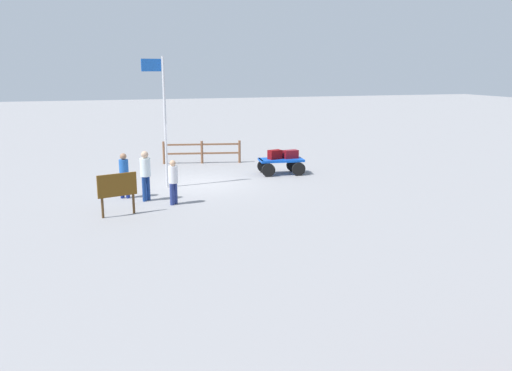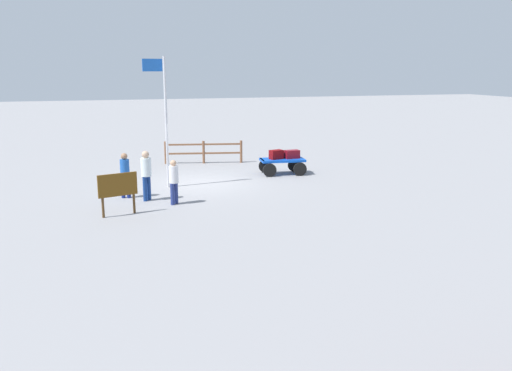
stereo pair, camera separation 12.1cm
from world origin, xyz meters
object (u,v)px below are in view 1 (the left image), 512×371
(worker_supervisor, at_px, (124,172))
(luggage_cart, at_px, (281,163))
(worker_lead, at_px, (145,171))
(worker_trailing, at_px, (173,179))
(suitcase_maroon, at_px, (275,154))
(signboard, at_px, (117,188))
(suitcase_grey, at_px, (291,154))
(suitcase_olive, at_px, (275,155))
(flagpole, at_px, (163,113))

(worker_supervisor, bearing_deg, luggage_cart, -159.76)
(worker_lead, relative_size, worker_trailing, 1.15)
(suitcase_maroon, xyz_separation_m, signboard, (6.93, 4.88, 0.03))
(suitcase_grey, bearing_deg, signboard, 32.29)
(luggage_cart, xyz_separation_m, worker_supervisor, (6.83, 2.52, 0.47))
(suitcase_maroon, distance_m, worker_lead, 6.69)
(suitcase_grey, height_order, suitcase_maroon, suitcase_maroon)
(suitcase_grey, height_order, suitcase_olive, suitcase_grey)
(suitcase_maroon, bearing_deg, worker_trailing, 38.24)
(suitcase_grey, height_order, signboard, signboard)
(flagpole, xyz_separation_m, signboard, (1.98, 3.66, -1.98))
(worker_lead, distance_m, flagpole, 2.84)
(worker_supervisor, relative_size, signboard, 1.21)
(suitcase_olive, distance_m, flagpole, 5.56)
(suitcase_olive, xyz_separation_m, worker_supervisor, (6.62, 2.66, 0.11))
(suitcase_olive, relative_size, signboard, 0.46)
(suitcase_maroon, height_order, suitcase_olive, suitcase_maroon)
(suitcase_maroon, xyz_separation_m, suitcase_olive, (-0.04, -0.09, -0.05))
(luggage_cart, bearing_deg, worker_supervisor, 20.24)
(worker_lead, xyz_separation_m, worker_trailing, (-0.84, 0.80, -0.18))
(flagpole, bearing_deg, suitcase_maroon, -166.22)
(suitcase_maroon, bearing_deg, luggage_cart, 169.87)
(luggage_cart, height_order, suitcase_grey, suitcase_grey)
(worker_supervisor, distance_m, signboard, 2.34)
(suitcase_maroon, bearing_deg, signboard, 35.14)
(suitcase_grey, bearing_deg, worker_supervisor, 19.05)
(suitcase_maroon, relative_size, flagpole, 0.13)
(worker_trailing, bearing_deg, signboard, 25.59)
(suitcase_grey, xyz_separation_m, suitcase_olive, (0.68, -0.14, -0.03))
(signboard, bearing_deg, worker_supervisor, -98.68)
(worker_lead, xyz_separation_m, signboard, (1.05, 1.70, -0.15))
(suitcase_grey, xyz_separation_m, suitcase_maroon, (0.72, -0.05, 0.01))
(luggage_cart, xyz_separation_m, suitcase_olive, (0.21, -0.14, 0.36))
(worker_lead, height_order, worker_trailing, worker_lead)
(worker_lead, bearing_deg, worker_supervisor, -41.50)
(luggage_cart, xyz_separation_m, suitcase_maroon, (0.25, -0.05, 0.40))
(suitcase_maroon, relative_size, signboard, 0.47)
(luggage_cart, height_order, worker_lead, worker_lead)
(suitcase_grey, xyz_separation_m, flagpole, (5.68, 1.17, 2.03))
(luggage_cart, relative_size, flagpole, 0.41)
(worker_trailing, bearing_deg, worker_supervisor, -42.61)
(suitcase_olive, distance_m, worker_supervisor, 7.13)
(suitcase_maroon, distance_m, flagpole, 5.49)
(suitcase_olive, bearing_deg, worker_trailing, 38.64)
(worker_lead, relative_size, worker_supervisor, 1.08)
(luggage_cart, relative_size, worker_trailing, 1.32)
(luggage_cart, xyz_separation_m, suitcase_grey, (-0.46, 0.00, 0.39))
(suitcase_grey, relative_size, worker_supervisor, 0.41)
(suitcase_maroon, xyz_separation_m, flagpole, (4.96, 1.22, 2.01))
(worker_trailing, height_order, flagpole, flagpole)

